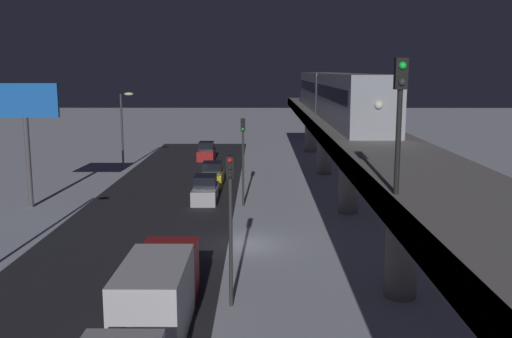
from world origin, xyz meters
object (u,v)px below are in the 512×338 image
traffic_light_near (230,209)px  box_truck (159,291)px  sedan_yellow (212,175)px  sedan_red (207,152)px  rail_signal (400,102)px  commercial_billboard (25,113)px  subway_train (334,93)px  traffic_light_mid (243,149)px  sedan_silver (206,191)px

traffic_light_near → box_truck: bearing=32.9°
sedan_yellow → sedan_red: (1.80, -14.24, 0.00)m
rail_signal → commercial_billboard: bearing=-49.1°
subway_train → sedan_red: size_ratio=8.90×
rail_signal → traffic_light_near: rail_signal is taller
sedan_yellow → box_truck: (-0.20, 27.88, 0.55)m
sedan_red → traffic_light_mid: (-4.70, 22.29, 3.40)m
box_truck → traffic_light_mid: bearing=-97.8°
rail_signal → commercial_billboard: rail_signal is taller
subway_train → rail_signal: size_ratio=9.22×
subway_train → box_truck: (10.06, 27.18, -6.59)m
rail_signal → sedan_silver: 28.32m
box_truck → traffic_light_mid: (-2.70, -19.83, 2.85)m
rail_signal → sedan_silver: rail_signal is taller
sedan_red → sedan_yellow: bearing=-82.8°
sedan_red → box_truck: bearing=-87.3°
traffic_light_mid → sedan_red: bearing=-78.1°
sedan_silver → commercial_billboard: size_ratio=0.50×
subway_train → rail_signal: rail_signal is taller
traffic_light_near → traffic_light_mid: 18.08m
rail_signal → sedan_red: (9.97, -46.48, -8.09)m
subway_train → rail_signal: (2.10, 31.55, 0.95)m
sedan_yellow → traffic_light_near: bearing=-83.7°
sedan_yellow → traffic_light_mid: bearing=-70.2°
subway_train → traffic_light_mid: 11.06m
sedan_yellow → sedan_red: bearing=97.2°
rail_signal → traffic_light_near: (5.27, -6.11, -4.69)m
sedan_yellow → box_truck: box_truck is taller
box_truck → commercial_billboard: bearing=-56.9°
subway_train → sedan_yellow: 12.52m
sedan_red → traffic_light_near: 40.79m
sedan_yellow → traffic_light_near: size_ratio=0.64×
subway_train → traffic_light_mid: subway_train is taller
box_truck → traffic_light_near: (-2.70, -1.75, 2.85)m
traffic_light_near → rail_signal: bearing=130.8°
sedan_silver → commercial_billboard: bearing=-170.7°
sedan_silver → traffic_light_mid: 4.79m
traffic_light_mid → traffic_light_near: bearing=90.0°
sedan_silver → subway_train: bearing=28.9°
sedan_silver → commercial_billboard: 14.02m
box_truck → rail_signal: bearing=151.3°
sedan_red → traffic_light_near: traffic_light_near is taller
traffic_light_near → sedan_silver: bearing=-81.7°
rail_signal → subway_train: bearing=-93.8°
sedan_yellow → rail_signal: bearing=-75.8°
sedan_silver → traffic_light_mid: size_ratio=0.69×
box_truck → commercial_billboard: commercial_billboard is taller
rail_signal → sedan_yellow: 34.23m
subway_train → commercial_billboard: (22.74, 7.70, -1.11)m
subway_train → traffic_light_mid: (7.36, 7.36, -3.74)m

